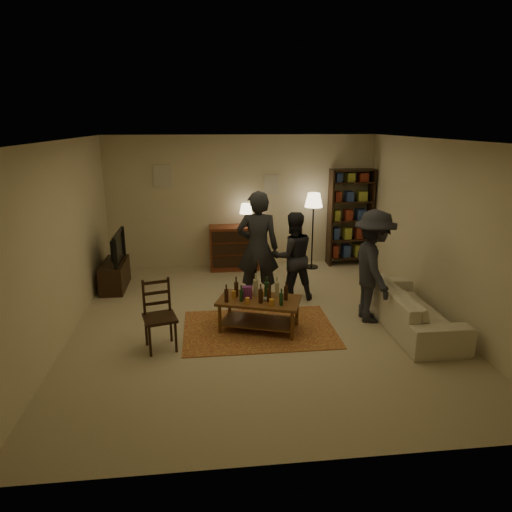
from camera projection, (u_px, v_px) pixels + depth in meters
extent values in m
plane|color=#C6B793|center=(260.00, 322.00, 6.95)|extent=(6.00, 6.00, 0.00)
plane|color=beige|center=(242.00, 202.00, 9.43)|extent=(5.50, 0.00, 5.50)
plane|color=beige|center=(62.00, 242.00, 6.27)|extent=(0.00, 6.00, 6.00)
plane|color=beige|center=(441.00, 232.00, 6.87)|extent=(0.00, 6.00, 6.00)
plane|color=beige|center=(305.00, 325.00, 3.71)|extent=(5.50, 0.00, 5.50)
plane|color=white|center=(260.00, 140.00, 6.19)|extent=(6.00, 6.00, 0.00)
cube|color=beige|center=(162.00, 176.00, 9.08)|extent=(0.35, 0.03, 0.45)
cube|color=beige|center=(271.00, 185.00, 9.38)|extent=(0.30, 0.03, 0.40)
cube|color=maroon|center=(259.00, 329.00, 6.72)|extent=(2.20, 1.50, 0.01)
cube|color=brown|center=(259.00, 300.00, 6.59)|extent=(1.31, 0.98, 0.04)
cube|color=brown|center=(259.00, 321.00, 6.69)|extent=(1.18, 0.86, 0.02)
cylinder|color=brown|center=(220.00, 320.00, 6.53)|extent=(0.05, 0.05, 0.44)
cylinder|color=brown|center=(292.00, 326.00, 6.31)|extent=(0.05, 0.05, 0.44)
cylinder|color=brown|center=(229.00, 306.00, 7.01)|extent=(0.05, 0.05, 0.44)
cylinder|color=brown|center=(297.00, 312.00, 6.79)|extent=(0.05, 0.05, 0.44)
cylinder|color=orange|center=(234.00, 294.00, 6.64)|extent=(0.07, 0.07, 0.10)
cylinder|color=orange|center=(247.00, 301.00, 6.41)|extent=(0.07, 0.07, 0.09)
cylinder|color=orange|center=(266.00, 291.00, 6.75)|extent=(0.07, 0.07, 0.11)
cylinder|color=orange|center=(272.00, 302.00, 6.36)|extent=(0.07, 0.07, 0.09)
cube|color=#793189|center=(247.00, 292.00, 6.62)|extent=(0.14, 0.09, 0.18)
cylinder|color=gray|center=(267.00, 300.00, 6.54)|extent=(0.12, 0.12, 0.02)
cube|color=black|center=(160.00, 318.00, 6.03)|extent=(0.51, 0.51, 0.04)
cylinder|color=black|center=(150.00, 341.00, 5.88)|extent=(0.04, 0.04, 0.44)
cylinder|color=black|center=(176.00, 337.00, 6.00)|extent=(0.04, 0.04, 0.44)
cylinder|color=black|center=(146.00, 331.00, 6.19)|extent=(0.04, 0.04, 0.44)
cylinder|color=black|center=(171.00, 327.00, 6.30)|extent=(0.04, 0.04, 0.44)
cube|color=black|center=(156.00, 295.00, 6.10)|extent=(0.33, 0.11, 0.50)
cube|color=black|center=(115.00, 275.00, 8.33)|extent=(0.40, 1.00, 0.50)
imported|color=black|center=(114.00, 247.00, 8.18)|extent=(0.13, 0.97, 0.56)
cube|color=brown|center=(234.00, 248.00, 9.40)|extent=(1.00, 0.48, 0.90)
cube|color=black|center=(235.00, 262.00, 9.22)|extent=(0.92, 0.02, 0.22)
cube|color=black|center=(235.00, 249.00, 9.15)|extent=(0.92, 0.02, 0.22)
cube|color=black|center=(235.00, 237.00, 9.08)|extent=(0.92, 0.02, 0.22)
cylinder|color=black|center=(246.00, 225.00, 9.29)|extent=(0.12, 0.12, 0.04)
cylinder|color=black|center=(246.00, 219.00, 9.25)|extent=(0.02, 0.02, 0.22)
cone|color=#FFE5B2|center=(246.00, 209.00, 9.19)|extent=(0.26, 0.26, 0.20)
cube|color=black|center=(330.00, 219.00, 9.52)|extent=(0.04, 0.34, 2.00)
cube|color=black|center=(370.00, 218.00, 9.61)|extent=(0.04, 0.34, 2.00)
cube|color=black|center=(348.00, 257.00, 9.80)|extent=(0.90, 0.34, 0.03)
cube|color=black|center=(349.00, 239.00, 9.69)|extent=(0.90, 0.34, 0.03)
cube|color=black|center=(350.00, 220.00, 9.58)|extent=(0.90, 0.34, 0.03)
cube|color=black|center=(351.00, 202.00, 9.47)|extent=(0.90, 0.34, 0.03)
cube|color=black|center=(352.00, 182.00, 9.35)|extent=(0.90, 0.34, 0.03)
cube|color=black|center=(353.00, 170.00, 9.28)|extent=(0.90, 0.34, 0.03)
cube|color=maroon|center=(335.00, 251.00, 9.73)|extent=(0.12, 0.22, 0.26)
cube|color=navy|center=(346.00, 250.00, 9.76)|extent=(0.15, 0.22, 0.26)
cube|color=#9BA436|center=(358.00, 250.00, 9.79)|extent=(0.18, 0.22, 0.26)
cube|color=navy|center=(335.00, 233.00, 9.62)|extent=(0.12, 0.22, 0.24)
cube|color=#9BA436|center=(347.00, 233.00, 9.65)|extent=(0.15, 0.22, 0.24)
cube|color=maroon|center=(359.00, 232.00, 9.68)|extent=(0.18, 0.22, 0.24)
cube|color=#9BA436|center=(336.00, 215.00, 9.51)|extent=(0.12, 0.22, 0.22)
cube|color=maroon|center=(348.00, 215.00, 9.54)|extent=(0.15, 0.22, 0.22)
cube|color=navy|center=(360.00, 214.00, 9.57)|extent=(0.18, 0.22, 0.22)
cube|color=maroon|center=(337.00, 196.00, 9.40)|extent=(0.12, 0.22, 0.20)
cube|color=navy|center=(349.00, 196.00, 9.43)|extent=(0.15, 0.22, 0.20)
cube|color=#9BA436|center=(362.00, 196.00, 9.46)|extent=(0.18, 0.22, 0.20)
cube|color=navy|center=(338.00, 177.00, 9.29)|extent=(0.12, 0.22, 0.18)
cube|color=#9BA436|center=(350.00, 177.00, 9.32)|extent=(0.15, 0.22, 0.18)
cube|color=maroon|center=(363.00, 177.00, 9.35)|extent=(0.18, 0.22, 0.18)
cylinder|color=black|center=(311.00, 267.00, 9.57)|extent=(0.28, 0.28, 0.03)
cylinder|color=black|center=(312.00, 236.00, 9.38)|extent=(0.03, 0.03, 1.38)
cone|color=#FFE5B2|center=(314.00, 200.00, 9.17)|extent=(0.36, 0.36, 0.28)
imported|color=beige|center=(411.00, 308.00, 6.72)|extent=(0.81, 2.08, 0.61)
imported|color=#222328|center=(258.00, 248.00, 7.49)|extent=(0.74, 0.54, 1.90)
imported|color=#222229|center=(293.00, 256.00, 7.68)|extent=(0.80, 0.66, 1.52)
imported|color=#25252C|center=(373.00, 267.00, 6.82)|extent=(0.70, 1.14, 1.71)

